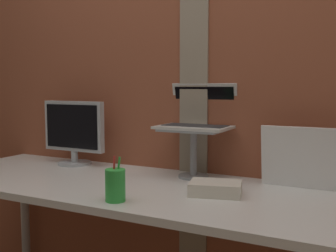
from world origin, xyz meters
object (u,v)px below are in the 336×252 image
Objects in this scene: monitor at (74,130)px; laptop at (199,116)px; whiteboard_panel at (301,158)px; pen_cup at (115,185)px.

monitor is 0.71m from laptop.
laptop is at bearing 5.28° from monitor.
laptop reaches higher than monitor.
laptop is 1.01× the size of whiteboard_panel.
pen_cup is at bearing -39.01° from monitor.
laptop reaches higher than pen_cup.
whiteboard_panel is 1.96× the size of pen_cup.
laptop is at bearing 174.60° from whiteboard_panel.
monitor is at bearing -179.04° from whiteboard_panel.
laptop is (0.70, 0.07, 0.10)m from monitor.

